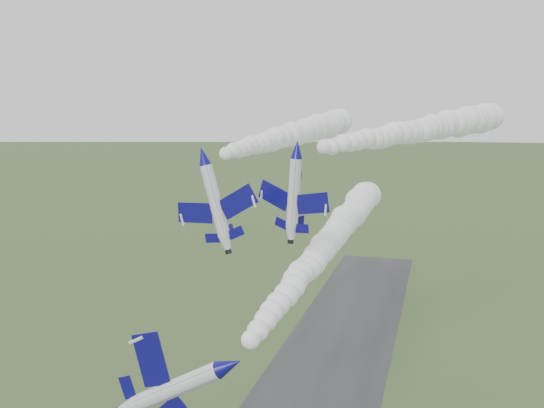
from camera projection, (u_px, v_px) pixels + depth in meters
The scene contains 6 objects.
jet_lead at pixel (230, 366), 50.71m from camera, with size 5.33×13.40×9.87m.
smoke_trail_jet_lead at pixel (329, 241), 88.65m from camera, with size 5.38×74.47×5.38m, color white, non-canonical shape.
jet_pair_left at pixel (203, 156), 76.07m from camera, with size 11.38×13.99×4.37m.
smoke_trail_jet_pair_left at pixel (295, 134), 105.91m from camera, with size 5.44×59.05×5.44m, color white, non-canonical shape.
jet_pair_right at pixel (296, 149), 72.96m from camera, with size 10.67×12.21×3.22m.
smoke_trail_jet_pair_right at pixel (423, 129), 95.87m from camera, with size 5.18×56.62×5.18m, color white, non-canonical shape.
Camera 1 is at (20.77, -52.08, 51.82)m, focal length 40.00 mm.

